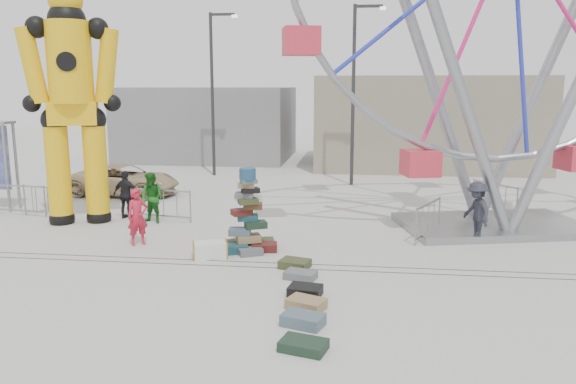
# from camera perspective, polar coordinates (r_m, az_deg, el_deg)

# --- Properties ---
(ground) EXTENTS (90.00, 90.00, 0.00)m
(ground) POSITION_cam_1_polar(r_m,az_deg,el_deg) (13.83, -6.88, -8.26)
(ground) COLOR #9E9E99
(ground) RESTS_ON ground
(track_line_near) EXTENTS (40.00, 0.04, 0.01)m
(track_line_near) POSITION_cam_1_polar(r_m,az_deg,el_deg) (14.38, -6.30, -7.48)
(track_line_near) COLOR #47443F
(track_line_near) RESTS_ON ground
(track_line_far) EXTENTS (40.00, 0.04, 0.01)m
(track_line_far) POSITION_cam_1_polar(r_m,az_deg,el_deg) (14.75, -5.95, -7.01)
(track_line_far) COLOR #47443F
(track_line_far) RESTS_ON ground
(building_right) EXTENTS (12.00, 8.00, 5.00)m
(building_right) POSITION_cam_1_polar(r_m,az_deg,el_deg) (32.97, 13.70, 6.96)
(building_right) COLOR gray
(building_right) RESTS_ON ground
(building_left) EXTENTS (10.00, 8.00, 4.40)m
(building_left) POSITION_cam_1_polar(r_m,az_deg,el_deg) (35.96, -7.90, 6.97)
(building_left) COLOR gray
(building_left) RESTS_ON ground
(lamp_post_right) EXTENTS (1.41, 0.25, 8.00)m
(lamp_post_right) POSITION_cam_1_polar(r_m,az_deg,el_deg) (25.69, 6.87, 10.64)
(lamp_post_right) COLOR #2D2D30
(lamp_post_right) RESTS_ON ground
(lamp_post_left) EXTENTS (1.41, 0.25, 8.00)m
(lamp_post_left) POSITION_cam_1_polar(r_m,az_deg,el_deg) (28.59, -7.53, 10.62)
(lamp_post_left) COLOR #2D2D30
(lamp_post_left) RESTS_ON ground
(suitcase_tower) EXTENTS (1.72, 1.49, 2.30)m
(suitcase_tower) POSITION_cam_1_polar(r_m,az_deg,el_deg) (15.53, -4.11, -3.61)
(suitcase_tower) COLOR #1C4B54
(suitcase_tower) RESTS_ON ground
(crash_test_dummy) EXTENTS (3.11, 1.58, 7.90)m
(crash_test_dummy) POSITION_cam_1_polar(r_m,az_deg,el_deg) (19.49, -21.08, 9.09)
(crash_test_dummy) COLOR black
(crash_test_dummy) RESTS_ON ground
(steamer_trunk) EXTENTS (1.02, 0.77, 0.42)m
(steamer_trunk) POSITION_cam_1_polar(r_m,az_deg,el_deg) (15.07, -7.92, -5.84)
(steamer_trunk) COLOR silver
(steamer_trunk) RESTS_ON ground
(row_case_0) EXTENTS (0.85, 0.73, 0.21)m
(row_case_0) POSITION_cam_1_polar(r_m,az_deg,el_deg) (14.15, 0.70, -7.30)
(row_case_0) COLOR #3C4321
(row_case_0) RESTS_ON ground
(row_case_1) EXTENTS (0.83, 0.66, 0.18)m
(row_case_1) POSITION_cam_1_polar(r_m,az_deg,el_deg) (13.38, 1.28, -8.42)
(row_case_1) COLOR slate
(row_case_1) RESTS_ON ground
(row_case_2) EXTENTS (0.78, 0.64, 0.22)m
(row_case_2) POSITION_cam_1_polar(r_m,az_deg,el_deg) (12.36, 1.75, -10.00)
(row_case_2) COLOR black
(row_case_2) RESTS_ON ground
(row_case_3) EXTENTS (0.89, 0.76, 0.21)m
(row_case_3) POSITION_cam_1_polar(r_m,az_deg,el_deg) (11.68, 1.85, -11.26)
(row_case_3) COLOR #9B7A4E
(row_case_3) RESTS_ON ground
(row_case_4) EXTENTS (0.90, 0.73, 0.23)m
(row_case_4) POSITION_cam_1_polar(r_m,az_deg,el_deg) (10.92, 1.54, -12.84)
(row_case_4) COLOR slate
(row_case_4) RESTS_ON ground
(row_case_5) EXTENTS (0.90, 0.72, 0.18)m
(row_case_5) POSITION_cam_1_polar(r_m,az_deg,el_deg) (10.01, 1.58, -15.30)
(row_case_5) COLOR #1C3223
(row_case_5) RESTS_ON ground
(barricade_dummy_a) EXTENTS (2.00, 0.35, 1.10)m
(barricade_dummy_a) POSITION_cam_1_polar(r_m,az_deg,el_deg) (21.79, -25.55, -0.74)
(barricade_dummy_a) COLOR gray
(barricade_dummy_a) RESTS_ON ground
(barricade_dummy_b) EXTENTS (1.98, 0.48, 1.10)m
(barricade_dummy_b) POSITION_cam_1_polar(r_m,az_deg,el_deg) (21.10, -23.21, -0.90)
(barricade_dummy_b) COLOR gray
(barricade_dummy_b) RESTS_ON ground
(barricade_dummy_c) EXTENTS (1.99, 0.45, 1.10)m
(barricade_dummy_c) POSITION_cam_1_polar(r_m,az_deg,el_deg) (19.31, -12.53, -1.29)
(barricade_dummy_c) COLOR gray
(barricade_dummy_c) RESTS_ON ground
(barricade_wheel_front) EXTENTS (0.98, 1.84, 1.10)m
(barricade_wheel_front) POSITION_cam_1_polar(r_m,az_deg,el_deg) (17.25, 14.05, -2.78)
(barricade_wheel_front) COLOR gray
(barricade_wheel_front) RESTS_ON ground
(barricade_wheel_back) EXTENTS (1.22, 1.70, 1.10)m
(barricade_wheel_back) POSITION_cam_1_polar(r_m,az_deg,el_deg) (21.35, 20.21, -0.56)
(barricade_wheel_back) COLOR gray
(barricade_wheel_back) RESTS_ON ground
(pedestrian_red) EXTENTS (0.71, 0.67, 1.63)m
(pedestrian_red) POSITION_cam_1_polar(r_m,az_deg,el_deg) (16.54, -15.03, -2.46)
(pedestrian_red) COLOR red
(pedestrian_red) RESTS_ON ground
(pedestrian_green) EXTENTS (0.97, 0.85, 1.69)m
(pedestrian_green) POSITION_cam_1_polar(r_m,az_deg,el_deg) (19.06, -13.66, -0.59)
(pedestrian_green) COLOR #175C17
(pedestrian_green) RESTS_ON ground
(pedestrian_black) EXTENTS (1.02, 0.55, 1.66)m
(pedestrian_black) POSITION_cam_1_polar(r_m,az_deg,el_deg) (19.93, -16.11, -0.27)
(pedestrian_black) COLOR black
(pedestrian_black) RESTS_ON ground
(pedestrian_grey) EXTENTS (1.02, 1.29, 1.76)m
(pedestrian_grey) POSITION_cam_1_polar(r_m,az_deg,el_deg) (17.30, 18.61, -1.87)
(pedestrian_grey) COLOR #23252F
(pedestrian_grey) RESTS_ON ground
(parked_suv) EXTENTS (4.70, 2.41, 1.27)m
(parked_suv) POSITION_cam_1_polar(r_m,az_deg,el_deg) (24.32, -16.36, 1.17)
(parked_suv) COLOR tan
(parked_suv) RESTS_ON ground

